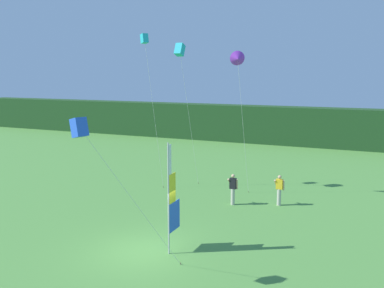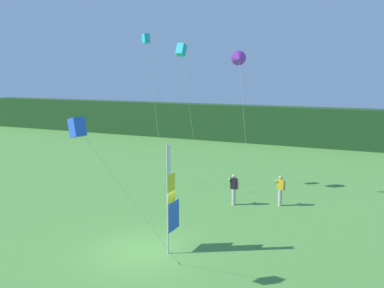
% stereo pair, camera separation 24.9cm
% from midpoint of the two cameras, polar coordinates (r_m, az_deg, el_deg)
% --- Properties ---
extents(ground_plane, '(120.00, 120.00, 0.00)m').
position_cam_midpoint_polar(ground_plane, '(18.28, -5.97, -13.90)').
color(ground_plane, '#518E3D').
extents(distant_treeline, '(80.00, 2.40, 3.82)m').
position_cam_midpoint_polar(distant_treeline, '(44.81, 13.31, 2.33)').
color(distant_treeline, '#1E421E').
rests_on(distant_treeline, ground).
extents(banner_flag, '(0.06, 1.03, 4.54)m').
position_cam_midpoint_polar(banner_flag, '(17.54, -2.37, -7.32)').
color(banner_flag, '#B7B7BC').
rests_on(banner_flag, ground).
extents(person_near_banner, '(0.55, 0.48, 1.73)m').
position_cam_midpoint_polar(person_near_banner, '(24.01, 5.83, -5.86)').
color(person_near_banner, '#B7B2A3').
rests_on(person_near_banner, ground).
extents(person_mid_field, '(0.55, 0.48, 1.69)m').
position_cam_midpoint_polar(person_mid_field, '(24.25, 11.84, -5.90)').
color(person_mid_field, '#B7B2A3').
rests_on(person_mid_field, ground).
extents(kite_cyan_box_0, '(0.70, 2.20, 8.95)m').
position_cam_midpoint_polar(kite_cyan_box_0, '(26.18, -1.14, 12.21)').
color(kite_cyan_box_0, brown).
rests_on(kite_cyan_box_0, ground).
extents(kite_cyan_box_1, '(1.26, 0.69, 9.54)m').
position_cam_midpoint_polar(kite_cyan_box_1, '(26.93, -5.77, 13.45)').
color(kite_cyan_box_1, brown).
rests_on(kite_cyan_box_1, ground).
extents(kite_purple_delta_2, '(0.96, 1.53, 8.42)m').
position_cam_midpoint_polar(kite_purple_delta_2, '(24.86, 6.49, 11.04)').
color(kite_purple_delta_2, brown).
rests_on(kite_purple_delta_2, ground).
extents(kite_blue_box_3, '(2.42, 3.32, 5.84)m').
position_cam_midpoint_polar(kite_blue_box_3, '(14.18, -14.30, 2.03)').
color(kite_blue_box_3, brown).
rests_on(kite_blue_box_3, ground).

